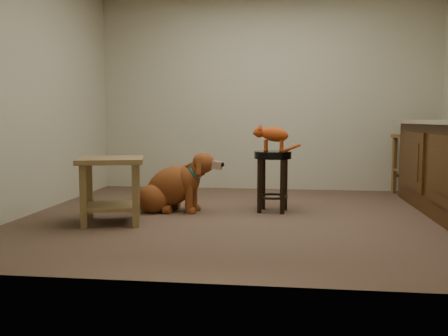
# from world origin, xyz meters

# --- Properties ---
(floor) EXTENTS (4.50, 4.00, 0.01)m
(floor) POSITION_xyz_m (0.00, 0.00, 0.00)
(floor) COLOR #503B2C
(floor) RESTS_ON ground
(room_shell) EXTENTS (4.54, 4.04, 2.62)m
(room_shell) POSITION_xyz_m (0.00, 0.00, 1.68)
(room_shell) COLOR #B2AE8F
(room_shell) RESTS_ON ground
(padded_stool) EXTENTS (0.38, 0.38, 0.62)m
(padded_stool) POSITION_xyz_m (0.14, 0.32, 0.44)
(padded_stool) COLOR black
(padded_stool) RESTS_ON ground
(wood_stool) EXTENTS (0.51, 0.51, 0.76)m
(wood_stool) POSITION_xyz_m (1.85, 1.70, 0.39)
(wood_stool) COLOR brown
(wood_stool) RESTS_ON ground
(side_table) EXTENTS (0.71, 0.71, 0.60)m
(side_table) POSITION_xyz_m (-1.30, -0.42, 0.39)
(side_table) COLOR olive
(side_table) RESTS_ON ground
(golden_retriever) EXTENTS (1.04, 0.54, 0.66)m
(golden_retriever) POSITION_xyz_m (-0.88, 0.21, 0.25)
(golden_retriever) COLOR brown
(golden_retriever) RESTS_ON ground
(tabby_kitten) EXTENTS (0.49, 0.17, 0.30)m
(tabby_kitten) POSITION_xyz_m (0.13, 0.33, 0.79)
(tabby_kitten) COLOR #A33810
(tabby_kitten) RESTS_ON padded_stool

